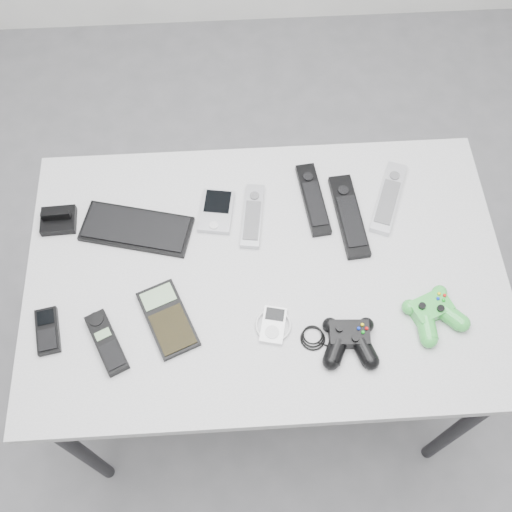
{
  "coord_description": "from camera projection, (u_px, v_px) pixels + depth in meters",
  "views": [
    {
      "loc": [
        -0.03,
        -0.63,
        2.0
      ],
      "look_at": [
        0.01,
        0.04,
        0.77
      ],
      "focal_mm": 42.0,
      "sensor_mm": 36.0,
      "label": 1
    }
  ],
  "objects": [
    {
      "name": "remote_silver_b",
      "position": [
        389.0,
        197.0,
        1.49
      ],
      "size": [
        0.12,
        0.21,
        0.02
      ],
      "primitive_type": "cube",
      "rotation": [
        0.0,
        0.0,
        -0.38
      ],
      "color": "#B9BAC1",
      "rests_on": "desk"
    },
    {
      "name": "remote_silver_a",
      "position": [
        253.0,
        216.0,
        1.46
      ],
      "size": [
        0.07,
        0.18,
        0.02
      ],
      "primitive_type": "cube",
      "rotation": [
        0.0,
        0.0,
        -0.14
      ],
      "color": "#A3A4AA",
      "rests_on": "desk"
    },
    {
      "name": "remote_black_b",
      "position": [
        349.0,
        216.0,
        1.46
      ],
      "size": [
        0.08,
        0.24,
        0.02
      ],
      "primitive_type": "cube",
      "rotation": [
        0.0,
        0.0,
        0.09
      ],
      "color": "black",
      "rests_on": "desk"
    },
    {
      "name": "pda",
      "position": [
        216.0,
        211.0,
        1.47
      ],
      "size": [
        0.1,
        0.13,
        0.02
      ],
      "primitive_type": "cube",
      "rotation": [
        0.0,
        0.0,
        -0.16
      ],
      "color": "#A3A4AA",
      "rests_on": "desk"
    },
    {
      "name": "remote_black_a",
      "position": [
        313.0,
        199.0,
        1.49
      ],
      "size": [
        0.07,
        0.21,
        0.02
      ],
      "primitive_type": "cube",
      "rotation": [
        0.0,
        0.0,
        0.11
      ],
      "color": "black",
      "rests_on": "desk"
    },
    {
      "name": "mp3_player",
      "position": [
        273.0,
        325.0,
        1.33
      ],
      "size": [
        0.1,
        0.1,
        0.02
      ],
      "primitive_type": "cube",
      "rotation": [
        0.0,
        0.0,
        -0.22
      ],
      "color": "white",
      "rests_on": "desk"
    },
    {
      "name": "controller_black",
      "position": [
        349.0,
        339.0,
        1.3
      ],
      "size": [
        0.22,
        0.14,
        0.04
      ],
      "primitive_type": null,
      "rotation": [
        0.0,
        0.0,
        -0.06
      ],
      "color": "black",
      "rests_on": "desk"
    },
    {
      "name": "floor",
      "position": [
        254.0,
        371.0,
        2.06
      ],
      "size": [
        3.5,
        3.5,
        0.0
      ],
      "primitive_type": "plane",
      "color": "slate",
      "rests_on": "ground"
    },
    {
      "name": "calculator",
      "position": [
        168.0,
        319.0,
        1.34
      ],
      "size": [
        0.15,
        0.19,
        0.02
      ],
      "primitive_type": "cube",
      "rotation": [
        0.0,
        0.0,
        0.39
      ],
      "color": "black",
      "rests_on": "desk"
    },
    {
      "name": "mobile_phone",
      "position": [
        47.0,
        331.0,
        1.32
      ],
      "size": [
        0.07,
        0.11,
        0.02
      ],
      "primitive_type": "cube",
      "rotation": [
        0.0,
        0.0,
        0.18
      ],
      "color": "black",
      "rests_on": "desk"
    },
    {
      "name": "dock_bracket",
      "position": [
        57.0,
        218.0,
        1.45
      ],
      "size": [
        0.09,
        0.08,
        0.04
      ],
      "primitive_type": "cube",
      "rotation": [
        0.0,
        0.0,
        0.04
      ],
      "color": "black",
      "rests_on": "desk"
    },
    {
      "name": "controller_green",
      "position": [
        434.0,
        312.0,
        1.33
      ],
      "size": [
        0.16,
        0.17,
        0.04
      ],
      "primitive_type": null,
      "rotation": [
        0.0,
        0.0,
        0.39
      ],
      "color": "green",
      "rests_on": "desk"
    },
    {
      "name": "desk",
      "position": [
        266.0,
        282.0,
        1.46
      ],
      "size": [
        1.12,
        0.72,
        0.75
      ],
      "color": "#969598",
      "rests_on": "floor"
    },
    {
      "name": "pda_keyboard",
      "position": [
        137.0,
        228.0,
        1.45
      ],
      "size": [
        0.28,
        0.17,
        0.02
      ],
      "primitive_type": "cube",
      "rotation": [
        0.0,
        0.0,
        -0.25
      ],
      "color": "black",
      "rests_on": "desk"
    },
    {
      "name": "cordless_handset",
      "position": [
        107.0,
        342.0,
        1.31
      ],
      "size": [
        0.11,
        0.15,
        0.02
      ],
      "primitive_type": "cube",
      "rotation": [
        0.0,
        0.0,
        0.44
      ],
      "color": "black",
      "rests_on": "desk"
    }
  ]
}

